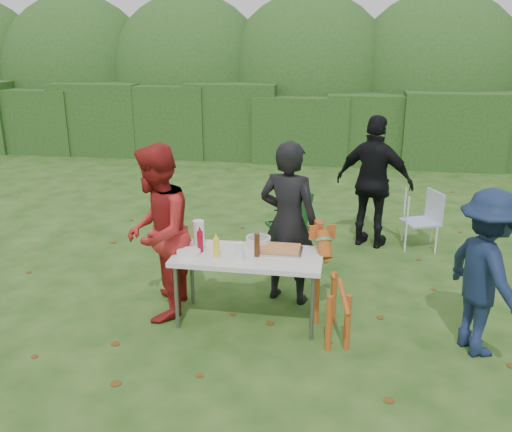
% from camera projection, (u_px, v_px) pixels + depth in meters
% --- Properties ---
extents(ground, '(80.00, 80.00, 0.00)m').
position_uv_depth(ground, '(234.00, 318.00, 5.72)').
color(ground, '#1E4211').
extents(hedge_row, '(22.00, 1.40, 1.70)m').
position_uv_depth(hedge_row, '(302.00, 124.00, 12.94)').
color(hedge_row, '#23471C').
rests_on(hedge_row, ground).
extents(shrub_backdrop, '(20.00, 2.60, 3.20)m').
position_uv_depth(shrub_backdrop, '(308.00, 87.00, 14.21)').
color(shrub_backdrop, '#3D6628').
rests_on(shrub_backdrop, ground).
extents(folding_table, '(1.50, 0.70, 0.74)m').
position_uv_depth(folding_table, '(248.00, 259.00, 5.47)').
color(folding_table, silver).
rests_on(folding_table, ground).
extents(person_cook, '(0.75, 0.59, 1.81)m').
position_uv_depth(person_cook, '(288.00, 223.00, 5.87)').
color(person_cook, black).
rests_on(person_cook, ground).
extents(person_red_jacket, '(0.80, 0.97, 1.84)m').
position_uv_depth(person_red_jacket, '(157.00, 233.00, 5.54)').
color(person_red_jacket, '#A41E1F').
rests_on(person_red_jacket, ground).
extents(person_black_puffy, '(1.17, 0.80, 1.85)m').
position_uv_depth(person_black_puffy, '(374.00, 182.00, 7.46)').
color(person_black_puffy, black).
rests_on(person_black_puffy, ground).
extents(child, '(0.93, 1.16, 1.58)m').
position_uv_depth(child, '(487.00, 273.00, 4.90)').
color(child, '#142140').
rests_on(child, ground).
extents(dog, '(0.68, 1.10, 0.97)m').
position_uv_depth(dog, '(332.00, 291.00, 5.24)').
color(dog, '#A74B19').
rests_on(dog, ground).
extents(camping_chair, '(0.75, 0.75, 0.89)m').
position_uv_depth(camping_chair, '(288.00, 222.00, 7.33)').
color(camping_chair, '#133E16').
rests_on(camping_chair, ground).
extents(lawn_chair, '(0.63, 0.63, 0.81)m').
position_uv_depth(lawn_chair, '(420.00, 219.00, 7.55)').
color(lawn_chair, '#4C77B2').
rests_on(lawn_chair, ground).
extents(food_tray, '(0.45, 0.30, 0.02)m').
position_uv_depth(food_tray, '(280.00, 251.00, 5.52)').
color(food_tray, '#B7B7BA').
rests_on(food_tray, folding_table).
extents(focaccia_bread, '(0.40, 0.26, 0.04)m').
position_uv_depth(focaccia_bread, '(280.00, 248.00, 5.51)').
color(focaccia_bread, '#CC8344').
rests_on(focaccia_bread, food_tray).
extents(mustard_bottle, '(0.06, 0.06, 0.20)m').
position_uv_depth(mustard_bottle, '(216.00, 248.00, 5.36)').
color(mustard_bottle, yellow).
rests_on(mustard_bottle, folding_table).
extents(ketchup_bottle, '(0.06, 0.06, 0.22)m').
position_uv_depth(ketchup_bottle, '(200.00, 242.00, 5.49)').
color(ketchup_bottle, maroon).
rests_on(ketchup_bottle, folding_table).
extents(beer_bottle, '(0.06, 0.06, 0.24)m').
position_uv_depth(beer_bottle, '(257.00, 245.00, 5.38)').
color(beer_bottle, '#47230F').
rests_on(beer_bottle, folding_table).
extents(paper_towel_roll, '(0.12, 0.12, 0.26)m').
position_uv_depth(paper_towel_roll, '(199.00, 233.00, 5.69)').
color(paper_towel_roll, white).
rests_on(paper_towel_roll, folding_table).
extents(cup_stack, '(0.08, 0.08, 0.18)m').
position_uv_depth(cup_stack, '(240.00, 251.00, 5.30)').
color(cup_stack, white).
rests_on(cup_stack, folding_table).
extents(pasta_bowl, '(0.26, 0.26, 0.10)m').
position_uv_depth(pasta_bowl, '(258.00, 241.00, 5.66)').
color(pasta_bowl, silver).
rests_on(pasta_bowl, folding_table).
extents(plate_stack, '(0.24, 0.24, 0.05)m').
position_uv_depth(plate_stack, '(189.00, 253.00, 5.43)').
color(plate_stack, white).
rests_on(plate_stack, folding_table).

